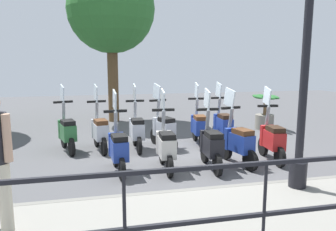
{
  "coord_description": "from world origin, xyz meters",
  "views": [
    {
      "loc": [
        -6.67,
        2.04,
        2.07
      ],
      "look_at": [
        0.2,
        0.5,
        0.9
      ],
      "focal_mm": 35.0,
      "sensor_mm": 36.0,
      "label": 1
    }
  ],
  "objects_px": {
    "potted_palm": "(265,115)",
    "scooter_far_4": "(100,130)",
    "scooter_far_1": "(199,126)",
    "scooter_far_3": "(137,130)",
    "scooter_near_2": "(211,145)",
    "scooter_near_1": "(238,141)",
    "scooter_far_5": "(67,131)",
    "scooter_far_2": "(163,128)",
    "tree_distant": "(111,10)",
    "scooter_near_4": "(118,148)",
    "scooter_far_0": "(223,124)",
    "scooter_near_0": "(272,138)",
    "lamp_post_near": "(305,72)",
    "scooter_near_3": "(166,146)"
  },
  "relations": [
    {
      "from": "tree_distant",
      "to": "scooter_far_3",
      "type": "relative_size",
      "value": 3.41
    },
    {
      "from": "lamp_post_near",
      "to": "scooter_far_5",
      "type": "height_order",
      "value": "lamp_post_near"
    },
    {
      "from": "scooter_near_2",
      "to": "scooter_far_5",
      "type": "bearing_deg",
      "value": 58.85
    },
    {
      "from": "scooter_near_0",
      "to": "scooter_near_1",
      "type": "bearing_deg",
      "value": 102.15
    },
    {
      "from": "scooter_near_2",
      "to": "scooter_far_3",
      "type": "distance_m",
      "value": 2.1
    },
    {
      "from": "potted_palm",
      "to": "scooter_far_4",
      "type": "bearing_deg",
      "value": 105.95
    },
    {
      "from": "scooter_near_1",
      "to": "scooter_far_0",
      "type": "xyz_separation_m",
      "value": [
        1.78,
        -0.39,
        0.0
      ]
    },
    {
      "from": "scooter_far_2",
      "to": "scooter_near_0",
      "type": "bearing_deg",
      "value": -144.67
    },
    {
      "from": "scooter_near_3",
      "to": "scooter_far_0",
      "type": "xyz_separation_m",
      "value": [
        1.77,
        -1.87,
        0.0
      ]
    },
    {
      "from": "scooter_far_2",
      "to": "scooter_far_0",
      "type": "bearing_deg",
      "value": -101.21
    },
    {
      "from": "scooter_near_1",
      "to": "scooter_far_1",
      "type": "distance_m",
      "value": 1.75
    },
    {
      "from": "scooter_far_0",
      "to": "scooter_far_3",
      "type": "height_order",
      "value": "same"
    },
    {
      "from": "scooter_near_1",
      "to": "scooter_far_5",
      "type": "distance_m",
      "value": 3.85
    },
    {
      "from": "scooter_near_2",
      "to": "scooter_far_4",
      "type": "distance_m",
      "value": 2.74
    },
    {
      "from": "scooter_far_3",
      "to": "scooter_near_4",
      "type": "bearing_deg",
      "value": 160.7
    },
    {
      "from": "scooter_far_5",
      "to": "scooter_far_4",
      "type": "bearing_deg",
      "value": -113.08
    },
    {
      "from": "scooter_near_1",
      "to": "scooter_near_3",
      "type": "xyz_separation_m",
      "value": [
        0.0,
        1.48,
        0.0
      ]
    },
    {
      "from": "tree_distant",
      "to": "scooter_near_4",
      "type": "xyz_separation_m",
      "value": [
        -5.48,
        0.24,
        -3.27
      ]
    },
    {
      "from": "scooter_near_3",
      "to": "scooter_far_5",
      "type": "xyz_separation_m",
      "value": [
        1.77,
        1.94,
        0.0
      ]
    },
    {
      "from": "scooter_far_1",
      "to": "scooter_far_3",
      "type": "height_order",
      "value": "same"
    },
    {
      "from": "scooter_near_1",
      "to": "scooter_near_2",
      "type": "xyz_separation_m",
      "value": [
        -0.12,
        0.61,
        0.0
      ]
    },
    {
      "from": "tree_distant",
      "to": "scooter_near_4",
      "type": "bearing_deg",
      "value": 177.48
    },
    {
      "from": "lamp_post_near",
      "to": "scooter_far_4",
      "type": "bearing_deg",
      "value": 41.33
    },
    {
      "from": "scooter_near_2",
      "to": "scooter_far_1",
      "type": "height_order",
      "value": "same"
    },
    {
      "from": "scooter_near_2",
      "to": "scooter_far_5",
      "type": "relative_size",
      "value": 1.0
    },
    {
      "from": "scooter_far_3",
      "to": "scooter_far_1",
      "type": "bearing_deg",
      "value": -85.1
    },
    {
      "from": "scooter_far_1",
      "to": "scooter_far_5",
      "type": "relative_size",
      "value": 1.0
    },
    {
      "from": "tree_distant",
      "to": "scooter_near_0",
      "type": "bearing_deg",
      "value": -151.67
    },
    {
      "from": "potted_palm",
      "to": "scooter_near_4",
      "type": "relative_size",
      "value": 0.69
    },
    {
      "from": "tree_distant",
      "to": "scooter_far_5",
      "type": "bearing_deg",
      "value": 161.08
    },
    {
      "from": "tree_distant",
      "to": "scooter_near_1",
      "type": "distance_m",
      "value": 6.76
    },
    {
      "from": "scooter_near_0",
      "to": "scooter_far_3",
      "type": "distance_m",
      "value": 3.03
    },
    {
      "from": "potted_palm",
      "to": "scooter_far_0",
      "type": "distance_m",
      "value": 2.33
    },
    {
      "from": "scooter_far_4",
      "to": "scooter_far_3",
      "type": "bearing_deg",
      "value": -106.45
    },
    {
      "from": "scooter_near_2",
      "to": "scooter_far_2",
      "type": "bearing_deg",
      "value": 21.26
    },
    {
      "from": "lamp_post_near",
      "to": "scooter_far_2",
      "type": "distance_m",
      "value": 3.83
    },
    {
      "from": "scooter_far_0",
      "to": "scooter_near_0",
      "type": "bearing_deg",
      "value": -166.79
    },
    {
      "from": "scooter_near_2",
      "to": "scooter_near_0",
      "type": "bearing_deg",
      "value": -79.05
    },
    {
      "from": "potted_palm",
      "to": "scooter_near_4",
      "type": "xyz_separation_m",
      "value": [
        -3.07,
        4.68,
        0.04
      ]
    },
    {
      "from": "scooter_near_3",
      "to": "scooter_far_1",
      "type": "distance_m",
      "value": 2.11
    },
    {
      "from": "scooter_near_4",
      "to": "scooter_far_3",
      "type": "distance_m",
      "value": 1.65
    },
    {
      "from": "scooter_near_4",
      "to": "scooter_far_2",
      "type": "xyz_separation_m",
      "value": [
        1.58,
        -1.19,
        0.0
      ]
    },
    {
      "from": "tree_distant",
      "to": "scooter_near_0",
      "type": "distance_m",
      "value": 6.98
    },
    {
      "from": "lamp_post_near",
      "to": "tree_distant",
      "type": "xyz_separation_m",
      "value": [
        7.16,
        2.38,
        1.84
      ]
    },
    {
      "from": "scooter_near_4",
      "to": "scooter_far_2",
      "type": "distance_m",
      "value": 1.97
    },
    {
      "from": "scooter_far_1",
      "to": "scooter_near_4",
      "type": "bearing_deg",
      "value": 134.71
    },
    {
      "from": "potted_palm",
      "to": "scooter_far_4",
      "type": "distance_m",
      "value": 5.19
    },
    {
      "from": "potted_palm",
      "to": "scooter_far_0",
      "type": "bearing_deg",
      "value": 124.85
    },
    {
      "from": "scooter_near_0",
      "to": "scooter_far_1",
      "type": "distance_m",
      "value": 1.96
    },
    {
      "from": "tree_distant",
      "to": "scooter_far_3",
      "type": "height_order",
      "value": "tree_distant"
    }
  ]
}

